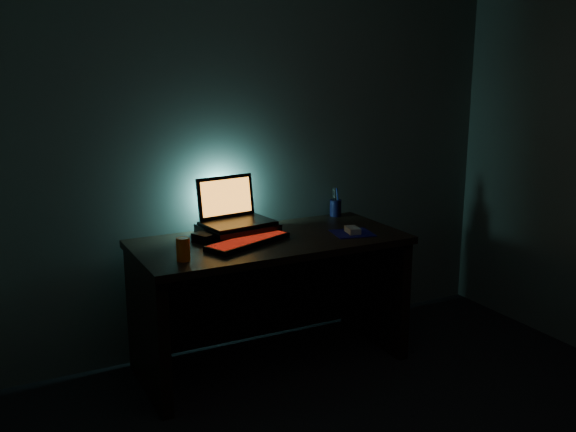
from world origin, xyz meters
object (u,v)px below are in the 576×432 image
object	(u,v)px
router	(208,237)
juice_glass	(183,249)
laptop	(233,212)
mouse	(353,230)
keyboard	(248,242)
pen_cup	(336,208)

from	to	relation	value
router	juice_glass	bearing A→B (deg)	-154.05
laptop	mouse	bearing A→B (deg)	-36.81
mouse	juice_glass	size ratio (longest dim) A/B	0.94
keyboard	juice_glass	distance (m)	0.42
laptop	mouse	distance (m)	0.69
keyboard	juice_glass	bearing A→B (deg)	174.49
juice_glass	laptop	bearing A→B (deg)	42.05
laptop	router	bearing A→B (deg)	-160.64
mouse	router	bearing A→B (deg)	176.06
mouse	router	size ratio (longest dim) A/B	0.60
pen_cup	juice_glass	world-z (taller)	juice_glass
laptop	juice_glass	size ratio (longest dim) A/B	3.58
mouse	pen_cup	bearing A→B (deg)	83.55
laptop	juice_glass	xyz separation A→B (m)	(-0.42, -0.38, -0.06)
keyboard	mouse	xyz separation A→B (m)	(0.62, -0.07, 0.01)
laptop	pen_cup	size ratio (longest dim) A/B	3.96
router	keyboard	bearing A→B (deg)	-68.33
juice_glass	router	distance (m)	0.37
mouse	juice_glass	distance (m)	1.02
keyboard	mouse	distance (m)	0.62
keyboard	mouse	bearing A→B (deg)	-28.49
keyboard	pen_cup	world-z (taller)	pen_cup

